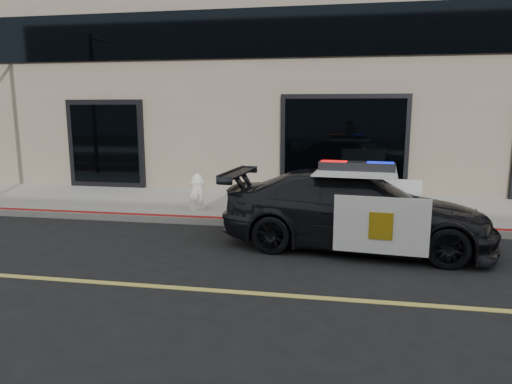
# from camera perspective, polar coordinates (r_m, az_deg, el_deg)

# --- Properties ---
(ground) EXTENTS (120.00, 120.00, 0.00)m
(ground) POSITION_cam_1_polar(r_m,az_deg,el_deg) (6.37, 20.38, -13.18)
(ground) COLOR black
(ground) RESTS_ON ground
(sidewalk_n) EXTENTS (60.00, 3.50, 0.15)m
(sidewalk_n) POSITION_cam_1_polar(r_m,az_deg,el_deg) (11.32, 15.80, -2.29)
(sidewalk_n) COLOR gray
(sidewalk_n) RESTS_ON ground
(building_n) EXTENTS (60.00, 7.00, 12.00)m
(building_n) POSITION_cam_1_polar(r_m,az_deg,el_deg) (16.67, 15.02, 22.21)
(building_n) COLOR #756856
(building_n) RESTS_ON ground
(police_car) EXTENTS (2.84, 5.12, 1.56)m
(police_car) POSITION_cam_1_polar(r_m,az_deg,el_deg) (8.41, 12.29, -2.10)
(police_car) COLOR black
(police_car) RESTS_ON ground
(fire_hydrant) EXTENTS (0.39, 0.54, 0.85)m
(fire_hydrant) POSITION_cam_1_polar(r_m,az_deg,el_deg) (10.73, -7.33, -0.08)
(fire_hydrant) COLOR silver
(fire_hydrant) RESTS_ON sidewalk_n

